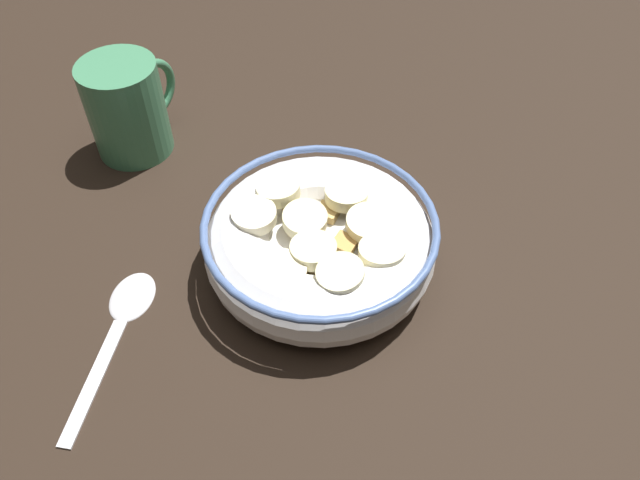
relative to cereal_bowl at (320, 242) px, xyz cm
name	(u,v)px	position (x,y,z in cm)	size (l,w,h in cm)	color
ground_plane	(320,273)	(0.02, 0.01, -3.82)	(137.35, 137.35, 2.00)	black
cereal_bowl	(320,242)	(0.00, 0.00, 0.00)	(17.66, 17.66, 5.68)	white
spoon	(124,311)	(-11.58, 9.90, -2.47)	(14.15, 7.44, 0.80)	silver
coffee_mug	(128,108)	(3.42, 22.27, 1.59)	(9.78, 6.91, 8.82)	#3F7F59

